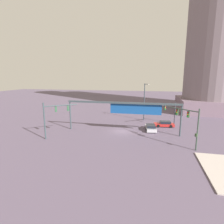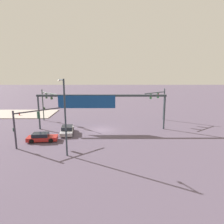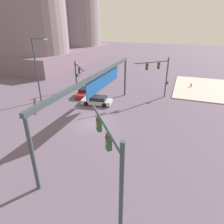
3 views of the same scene
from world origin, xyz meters
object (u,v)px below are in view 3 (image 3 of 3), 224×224
traffic_signal_opposite_side (160,71)px  sedan_car_waiting_far (97,101)px  traffic_signal_near_corner (77,72)px  streetlamp_curved_arm (37,67)px  traffic_signal_cross_street (112,160)px  fire_hydrant_on_curb (191,85)px  sedan_car_approaching (85,92)px

traffic_signal_opposite_side → sedan_car_waiting_far: 10.32m
traffic_signal_near_corner → streetlamp_curved_arm: 6.77m
traffic_signal_cross_street → traffic_signal_opposite_side: bearing=-36.4°
streetlamp_curved_arm → fire_hydrant_on_curb: (15.05, -21.30, -4.69)m
fire_hydrant_on_curb → traffic_signal_opposite_side: bearing=147.0°
traffic_signal_cross_street → fire_hydrant_on_curb: traffic_signal_cross_street is taller
traffic_signal_cross_street → streetlamp_curved_arm: streetlamp_curved_arm is taller
sedan_car_waiting_far → fire_hydrant_on_curb: size_ratio=6.40×
traffic_signal_cross_street → sedan_car_approaching: bearing=-6.3°
traffic_signal_cross_street → fire_hydrant_on_curb: (29.94, -4.56, -3.86)m
traffic_signal_near_corner → sedan_car_waiting_far: bearing=11.8°
streetlamp_curved_arm → sedan_car_waiting_far: (1.70, -8.40, -4.60)m
sedan_car_approaching → fire_hydrant_on_curb: 19.47m
traffic_signal_cross_street → sedan_car_approaching: 23.09m
traffic_signal_opposite_side → streetlamp_curved_arm: size_ratio=0.69×
sedan_car_approaching → fire_hydrant_on_curb: bearing=116.7°
traffic_signal_opposite_side → sedan_car_waiting_far: (-5.58, 7.86, -3.69)m
streetlamp_curved_arm → traffic_signal_cross_street: bearing=-71.6°
streetlamp_curved_arm → sedan_car_waiting_far: streetlamp_curved_arm is taller
sedan_car_approaching → traffic_signal_opposite_side: bearing=97.5°
traffic_signal_opposite_side → fire_hydrant_on_curb: size_ratio=8.80×
sedan_car_approaching → sedan_car_waiting_far: (-2.87, -3.51, 0.00)m
traffic_signal_cross_street → streetlamp_curved_arm: size_ratio=0.70×
traffic_signal_near_corner → sedan_car_approaching: 3.63m
sedan_car_waiting_far → sedan_car_approaching: bearing=-46.8°
sedan_car_waiting_far → fire_hydrant_on_curb: 18.56m
fire_hydrant_on_curb → sedan_car_waiting_far: bearing=136.0°
traffic_signal_near_corner → traffic_signal_opposite_side: bearing=55.7°
traffic_signal_opposite_side → streetlamp_curved_arm: streetlamp_curved_arm is taller
sedan_car_waiting_far → streetlamp_curved_arm: bearing=3.9°
traffic_signal_near_corner → sedan_car_waiting_far: (-4.10, -5.34, -2.88)m
traffic_signal_near_corner → traffic_signal_opposite_side: traffic_signal_opposite_side is taller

